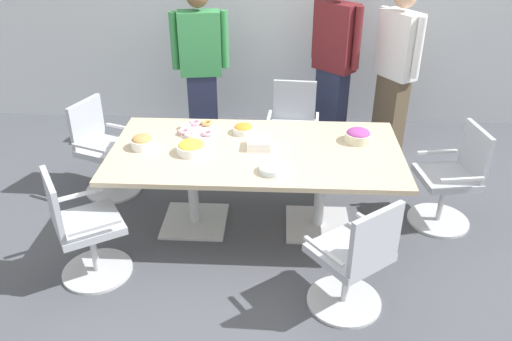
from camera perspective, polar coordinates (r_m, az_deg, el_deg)
The scene contains 18 objects.
ground_plane at distance 4.68m, azimuth 0.00°, elevation -5.93°, with size 10.00×10.00×0.01m, color #4C4F56.
back_wall at distance 6.35m, azimuth 1.13°, elevation 17.56°, with size 8.00×0.10×2.80m, color silver.
conference_table at distance 4.35m, azimuth 0.00°, elevation 0.86°, with size 2.40×1.20×0.75m.
office_chair_0 at distance 4.10m, azimuth -18.52°, elevation -6.41°, with size 0.74×0.74×0.91m.
office_chair_1 at distance 3.67m, azimuth 10.71°, elevation -9.90°, with size 0.76×0.76×0.91m.
office_chair_2 at distance 4.80m, azimuth 20.69°, elevation -1.23°, with size 0.62×0.62×0.91m.
office_chair_3 at distance 5.41m, azimuth 4.05°, elevation 4.21°, with size 0.58×0.58×0.91m.
office_chair_4 at distance 5.19m, azimuth -16.35°, elevation 1.90°, with size 0.70×0.70×0.91m.
person_standing_0 at distance 5.74m, azimuth -6.07°, elevation 11.29°, with size 0.62×0.28×1.78m.
person_standing_1 at distance 5.76m, azimuth 8.59°, elevation 11.81°, with size 0.51×0.46×1.88m.
person_standing_2 at distance 5.78m, azimuth 15.10°, elevation 10.74°, with size 0.43×0.55×1.81m.
snack_bowl_chips_orange at distance 4.56m, azimuth -1.39°, elevation 4.60°, with size 0.19×0.19×0.08m.
snack_bowl_cookies at distance 4.39m, azimuth -12.36°, elevation 3.11°, with size 0.20×0.20×0.11m.
snack_bowl_candy_mix at distance 4.48m, azimuth 11.17°, elevation 3.80°, with size 0.22×0.22×0.12m.
snack_bowl_chips_yellow at distance 4.24m, azimuth -7.12°, elevation 2.55°, with size 0.24×0.24×0.10m.
donut_platter at distance 4.62m, azimuth -6.43°, elevation 4.52°, with size 0.36×0.36×0.04m.
plate_stack at distance 3.94m, azimuth 1.81°, elevation 0.14°, with size 0.21×0.21×0.05m.
napkin_pile at distance 4.30m, azimuth 0.38°, elevation 2.98°, with size 0.19×0.19×0.08m, color white.
Camera 1 is at (0.19, -3.81, 2.70)m, focal length 36.40 mm.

